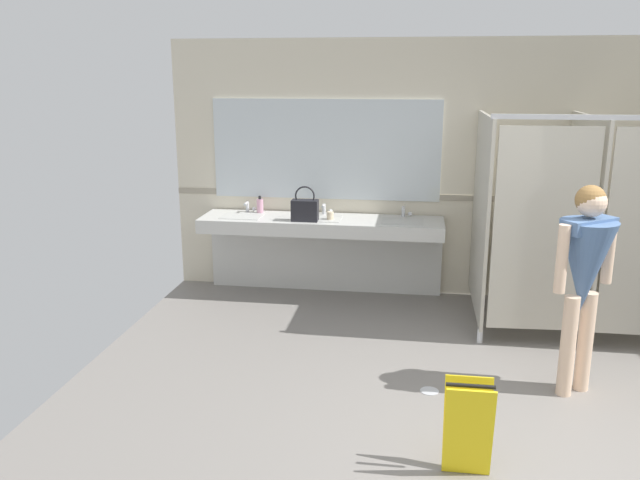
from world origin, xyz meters
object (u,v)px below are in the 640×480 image
(soap_dispenser, at_px, (260,206))
(wet_floor_sign, at_px, (468,427))
(handbag, at_px, (305,209))
(person_standing, at_px, (585,266))
(paper_cup, at_px, (330,216))

(soap_dispenser, xyz_separation_m, wet_floor_sign, (2.00, -3.16, -0.63))
(handbag, bearing_deg, wet_floor_sign, -62.81)
(person_standing, relative_size, handbag, 4.37)
(paper_cup, bearing_deg, handbag, -159.40)
(person_standing, xyz_separation_m, soap_dispenser, (-2.85, 2.00, -0.04))
(handbag, height_order, wet_floor_sign, handbag)
(wet_floor_sign, bearing_deg, soap_dispenser, 122.36)
(paper_cup, bearing_deg, soap_dispenser, 163.67)
(person_standing, xyz_separation_m, handbag, (-2.31, 1.67, -0.00))
(person_standing, bearing_deg, handbag, 144.08)
(handbag, xyz_separation_m, paper_cup, (0.25, 0.09, -0.08))
(person_standing, height_order, soap_dispenser, person_standing)
(person_standing, bearing_deg, wet_floor_sign, -126.38)
(paper_cup, distance_m, wet_floor_sign, 3.22)
(wet_floor_sign, bearing_deg, paper_cup, 112.46)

